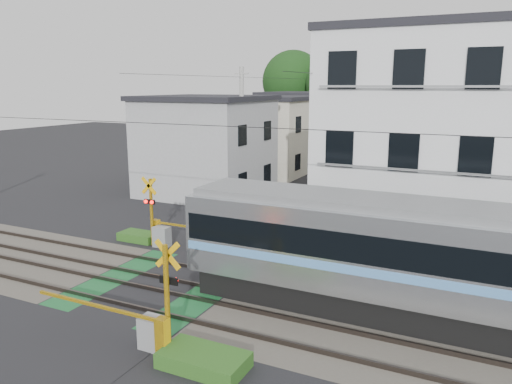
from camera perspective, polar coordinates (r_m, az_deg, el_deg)
The scene contains 11 objects.
ground at distance 18.30m, azimuth -11.02°, elevation -10.42°, with size 120.00×120.00×0.00m, color black.
track_bed at distance 18.28m, azimuth -11.02°, elevation -10.32°, with size 120.00×120.00×0.14m.
crossing_signal_near at distance 13.93m, azimuth -11.57°, elevation -14.73°, with size 4.74×0.65×3.09m.
crossing_signal_far at distance 22.29m, azimuth -10.83°, elevation -4.34°, with size 4.74×0.65×3.09m.
apartment_block at distance 23.10m, azimuth 21.28°, elevation 5.62°, with size 10.20×8.36×9.30m.
houses_row at distance 40.78m, azimuth 11.49°, elevation 6.68°, with size 22.07×31.35×6.80m.
tree_hill at distance 62.82m, azimuth 14.93°, elevation 9.98°, with size 40.00×12.92×11.42m.
catenary at distance 14.50m, azimuth 7.84°, elevation -0.94°, with size 60.00×5.04×7.00m.
utility_poles at distance 38.27m, azimuth 8.53°, elevation 7.70°, with size 7.90×42.00×8.00m.
pedestrian at distance 43.69m, azimuth 11.10°, elevation 3.78°, with size 0.56×0.37×1.55m, color black.
weed_patches at distance 17.22m, azimuth -6.44°, elevation -11.07°, with size 10.25×8.80×0.40m.
Camera 1 is at (10.31, -13.42, 6.95)m, focal length 35.00 mm.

